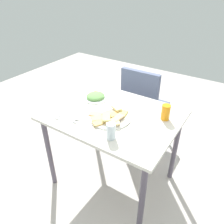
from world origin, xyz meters
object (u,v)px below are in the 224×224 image
(pide_platter, at_px, (110,117))
(soda_can, at_px, (166,112))
(drinking_glass, at_px, (111,131))
(dining_chair, at_px, (143,103))
(dining_table, at_px, (113,123))
(paper_napkin, at_px, (67,119))
(fork, at_px, (65,120))
(salad_plate_greens, at_px, (96,97))
(spoon, at_px, (69,118))

(pide_platter, bearing_deg, soda_can, 31.94)
(soda_can, height_order, drinking_glass, soda_can)
(dining_chair, relative_size, drinking_glass, 8.12)
(dining_table, height_order, soda_can, soda_can)
(soda_can, xyz_separation_m, paper_napkin, (-0.62, -0.42, -0.06))
(fork, bearing_deg, drinking_glass, -11.46)
(dining_chair, distance_m, fork, 0.99)
(pide_platter, relative_size, paper_napkin, 2.64)
(dining_chair, relative_size, salad_plate_greens, 4.13)
(dining_table, height_order, drinking_glass, drinking_glass)
(paper_napkin, relative_size, fork, 0.69)
(pide_platter, relative_size, drinking_glass, 2.95)
(soda_can, bearing_deg, dining_table, -158.25)
(dining_chair, height_order, paper_napkin, dining_chair)
(salad_plate_greens, bearing_deg, spoon, -86.80)
(dining_table, distance_m, salad_plate_greens, 0.32)
(pide_platter, height_order, salad_plate_greens, salad_plate_greens)
(pide_platter, relative_size, fork, 1.82)
(fork, bearing_deg, dining_table, 35.22)
(pide_platter, xyz_separation_m, salad_plate_greens, (-0.29, 0.20, 0.01))
(pide_platter, bearing_deg, dining_chair, 94.67)
(salad_plate_greens, xyz_separation_m, fork, (0.02, -0.41, -0.01))
(pide_platter, xyz_separation_m, drinking_glass, (0.14, -0.20, 0.04))
(soda_can, xyz_separation_m, drinking_glass, (-0.22, -0.42, -0.00))
(salad_plate_greens, bearing_deg, soda_can, 2.05)
(salad_plate_greens, relative_size, fork, 1.21)
(salad_plate_greens, distance_m, drinking_glass, 0.58)
(dining_chair, height_order, drinking_glass, dining_chair)
(soda_can, height_order, paper_napkin, soda_can)
(pide_platter, bearing_deg, fork, -141.43)
(dining_table, xyz_separation_m, dining_chair, (-0.04, 0.65, -0.13))
(salad_plate_greens, relative_size, spoon, 1.30)
(dining_table, relative_size, salad_plate_greens, 4.57)
(salad_plate_greens, height_order, spoon, salad_plate_greens)
(spoon, bearing_deg, soda_can, 18.51)
(salad_plate_greens, bearing_deg, fork, -87.08)
(dining_chair, bearing_deg, spoon, -102.93)
(paper_napkin, bearing_deg, pide_platter, 36.13)
(dining_chair, bearing_deg, drinking_glass, -77.78)
(pide_platter, distance_m, fork, 0.34)
(salad_plate_greens, xyz_separation_m, paper_napkin, (0.02, -0.39, -0.02))
(salad_plate_greens, relative_size, drinking_glass, 1.96)
(paper_napkin, bearing_deg, dining_table, 47.10)
(dining_table, distance_m, pide_platter, 0.13)
(pide_platter, xyz_separation_m, fork, (-0.27, -0.21, -0.01))
(salad_plate_greens, bearing_deg, drinking_glass, -42.86)
(pide_platter, height_order, drinking_glass, drinking_glass)
(pide_platter, bearing_deg, drinking_glass, -54.45)
(spoon, bearing_deg, dining_table, 31.01)
(fork, bearing_deg, soda_can, 21.16)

